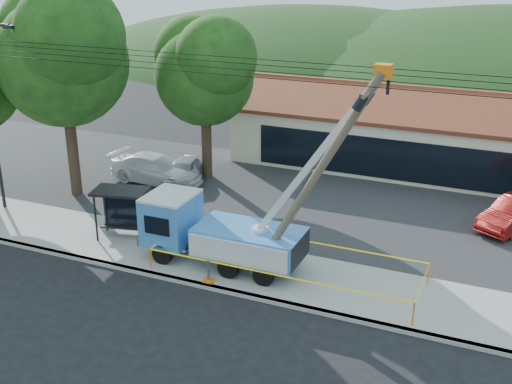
{
  "coord_description": "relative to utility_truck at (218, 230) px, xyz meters",
  "views": [
    {
      "loc": [
        8.78,
        -16.73,
        12.18
      ],
      "look_at": [
        -0.6,
        5.0,
        3.0
      ],
      "focal_mm": 45.0,
      "sensor_mm": 36.0,
      "label": 1
    }
  ],
  "objects": [
    {
      "name": "parking_lot",
      "position": [
        1.77,
        8.07,
        -1.52
      ],
      "size": [
        60.0,
        12.0,
        0.1
      ],
      "primitive_type": "cube",
      "color": "#28282B",
      "rests_on": "ground"
    },
    {
      "name": "caution_tape",
      "position": [
        2.9,
        0.01,
        -0.74
      ],
      "size": [
        10.34,
        3.16,
        0.91
      ],
      "color": "orange",
      "rests_on": "ground"
    },
    {
      "name": "utility_truck",
      "position": [
        0.0,
        0.0,
        0.0
      ],
      "size": [
        9.61,
        3.53,
        8.46
      ],
      "color": "black",
      "rests_on": "ground"
    },
    {
      "name": "ground",
      "position": [
        1.77,
        -3.93,
        -1.57
      ],
      "size": [
        120.0,
        120.0,
        0.0
      ],
      "primitive_type": "plane",
      "color": "black",
      "rests_on": "ground"
    },
    {
      "name": "tree_lot",
      "position": [
        -5.23,
        9.07,
        4.64
      ],
      "size": [
        6.3,
        5.6,
        8.94
      ],
      "color": "#332316",
      "rests_on": "ground"
    },
    {
      "name": "car_white",
      "position": [
        -7.31,
        7.17,
        -1.57
      ],
      "size": [
        5.32,
        2.42,
        1.51
      ],
      "primitive_type": "imported",
      "rotation": [
        0.0,
        0.0,
        1.51
      ],
      "color": "white",
      "rests_on": "ground"
    },
    {
      "name": "strip_mall",
      "position": [
        5.77,
        16.05,
        0.31
      ],
      "size": [
        22.5,
        8.53,
        4.67
      ],
      "color": "beige",
      "rests_on": "ground"
    },
    {
      "name": "tree_west_near",
      "position": [
        -10.23,
        4.07,
        5.96
      ],
      "size": [
        7.56,
        6.72,
        10.8
      ],
      "color": "#332316",
      "rests_on": "ground"
    },
    {
      "name": "bus_shelter",
      "position": [
        -4.95,
        0.62,
        0.2
      ],
      "size": [
        2.58,
        1.92,
        2.23
      ],
      "rotation": [
        0.0,
        0.0,
        0.23
      ],
      "color": "black",
      "rests_on": "ground"
    },
    {
      "name": "car_red",
      "position": [
        10.73,
        8.46,
        -1.57
      ],
      "size": [
        3.25,
        4.46,
        1.4
      ],
      "primitive_type": "imported",
      "rotation": [
        0.0,
        0.0,
        -0.47
      ],
      "color": "maroon",
      "rests_on": "ground"
    },
    {
      "name": "leaning_pole",
      "position": [
        4.13,
        -0.37,
        3.11
      ],
      "size": [
        4.77,
        1.69,
        8.36
      ],
      "color": "brown",
      "rests_on": "ground"
    },
    {
      "name": "sidewalk",
      "position": [
        1.77,
        0.07,
        -1.49
      ],
      "size": [
        60.0,
        4.0,
        0.15
      ],
      "primitive_type": "cube",
      "color": "gray",
      "rests_on": "ground"
    },
    {
      "name": "curb",
      "position": [
        1.77,
        -1.83,
        -1.49
      ],
      "size": [
        60.0,
        0.25,
        0.15
      ],
      "primitive_type": "cube",
      "color": "gray",
      "rests_on": "ground"
    },
    {
      "name": "hill_west",
      "position": [
        -13.23,
        51.07,
        -1.57
      ],
      "size": [
        78.4,
        56.0,
        28.0
      ],
      "primitive_type": "ellipsoid",
      "color": "#203D16",
      "rests_on": "ground"
    },
    {
      "name": "car_silver",
      "position": [
        -5.96,
        7.71,
        -1.57
      ],
      "size": [
        2.33,
        4.13,
        1.33
      ],
      "primitive_type": "imported",
      "rotation": [
        0.0,
        0.0,
        0.21
      ],
      "color": "#ADAEB5",
      "rests_on": "ground"
    }
  ]
}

